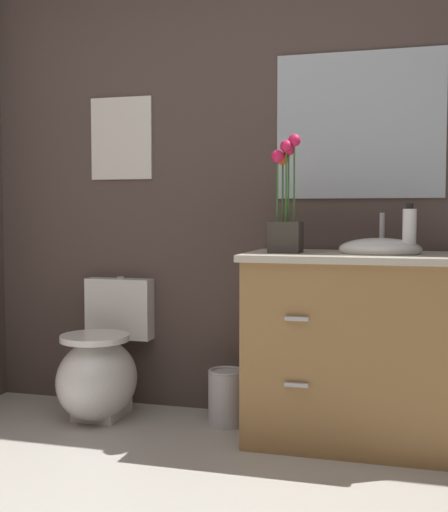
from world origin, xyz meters
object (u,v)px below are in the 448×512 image
Objects in this scene: soap_bottle at (409,231)px; wall_mirror at (359,125)px; toilet at (101,369)px; wall_poster at (121,138)px; trash_bin at (227,397)px; vanity_cabinet at (352,345)px; flower_vase at (286,215)px.

wall_mirror reaches higher than soap_bottle.
wall_poster is (0.00, 0.27, 1.18)m from toilet.
wall_mirror is (1.24, 0.00, 0.03)m from wall_poster.
trash_bin is 0.34× the size of wall_mirror.
vanity_cabinet is (1.25, -0.03, 0.19)m from toilet.
wall_mirror is at bearing 90.53° from vanity_cabinet.
soap_bottle is at bearing -12.67° from wall_poster.
trash_bin is at bearing 173.05° from vanity_cabinet.
flower_vase is at bearing 179.48° from soap_bottle.
vanity_cabinet is 1.29× the size of wall_mirror.
trash_bin is 1.46m from wall_poster.
flower_vase is at bearing -19.55° from trash_bin.
flower_vase reaches higher than soap_bottle.
vanity_cabinet is at bearing -6.95° from trash_bin.
trash_bin is at bearing 172.34° from soap_bottle.
trash_bin is (-0.60, 0.07, -0.30)m from vanity_cabinet.
soap_bottle is (0.24, -0.04, 0.52)m from vanity_cabinet.
trash_bin is (-0.84, 0.11, -0.82)m from soap_bottle.
vanity_cabinet reaches higher than trash_bin.
wall_mirror is (1.24, 0.27, 1.21)m from toilet.
toilet is 1.65m from soap_bottle.
toilet is 1.26m from vanity_cabinet.
flower_vase reaches higher than trash_bin.
vanity_cabinet is at bearing 6.73° from flower_vase.
wall_mirror is at bearing 0.00° from wall_poster.
toilet is 3.14× the size of soap_bottle.
toilet is 0.86× the size of wall_mirror.
toilet is at bearing -175.84° from trash_bin.
flower_vase is 1.95× the size of trash_bin.
toilet is 0.67× the size of vanity_cabinet.
soap_bottle is 1.59m from wall_poster.
wall_poster is (-0.95, 0.33, 0.41)m from flower_vase.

